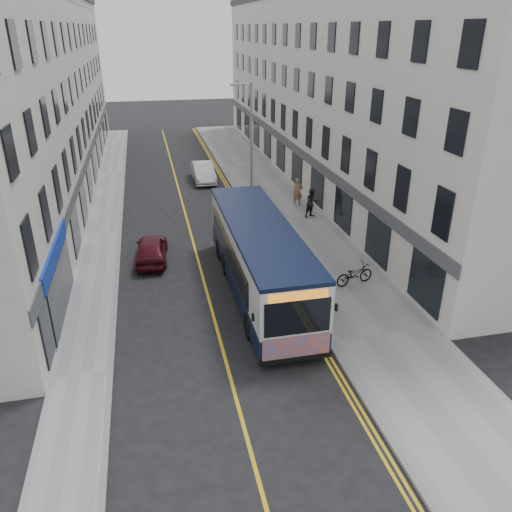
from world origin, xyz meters
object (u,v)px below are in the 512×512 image
bicycle (354,274)px  car_maroon (151,249)px  pedestrian_far (312,203)px  pedestrian_near (298,192)px  streetlamp (250,144)px  car_white (203,172)px  city_bus (260,257)px

bicycle → car_maroon: (-8.99, 4.87, 0.03)m
bicycle → pedestrian_far: 9.01m
pedestrian_near → car_maroon: bearing=-144.3°
streetlamp → car_white: streetlamp is taller
city_bus → car_maroon: city_bus is taller
streetlamp → pedestrian_near: (3.24, 0.24, -3.35)m
pedestrian_near → pedestrian_far: 2.38m
streetlamp → car_maroon: streetlamp is taller
streetlamp → car_maroon: size_ratio=2.10×
pedestrian_near → pedestrian_far: size_ratio=1.00×
streetlamp → bicycle: 11.97m
bicycle → pedestrian_far: pedestrian_far is taller
city_bus → pedestrian_far: bearing=58.4°
pedestrian_far → car_white: size_ratio=0.42×
pedestrian_far → car_white: pedestrian_far is taller
car_white → car_maroon: (-4.37, -13.87, -0.07)m
pedestrian_far → car_maroon: pedestrian_far is taller
pedestrian_far → car_maroon: bearing=-179.4°
streetlamp → city_bus: size_ratio=0.71×
streetlamp → car_white: 8.74m
car_white → car_maroon: car_white is taller
car_maroon → pedestrian_far: bearing=-152.9°
streetlamp → pedestrian_near: 4.67m
car_white → pedestrian_near: bearing=-54.7°
bicycle → pedestrian_near: pedestrian_near is taller
bicycle → car_white: size_ratio=0.44×
bicycle → pedestrian_near: (0.72, 11.32, 0.40)m
city_bus → pedestrian_far: size_ratio=6.24×
city_bus → bicycle: city_bus is taller
city_bus → car_white: city_bus is taller
pedestrian_near → car_white: size_ratio=0.42×
bicycle → car_white: (-4.62, 18.74, 0.09)m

